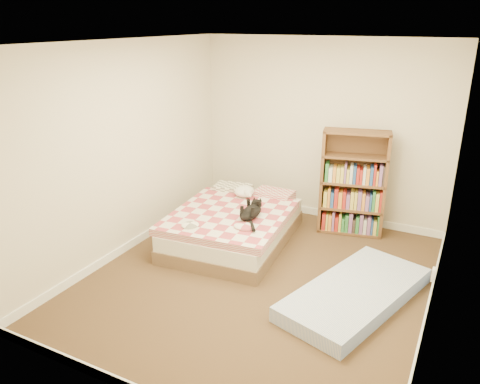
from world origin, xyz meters
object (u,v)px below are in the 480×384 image
at_px(bed, 235,224).
at_px(white_dog, 244,191).
at_px(bookshelf, 352,195).
at_px(black_cat, 252,211).
at_px(floor_mattress, 356,294).

height_order(bed, white_dog, white_dog).
xyz_separation_m(bookshelf, white_dog, (-1.33, -0.51, -0.00)).
xyz_separation_m(bed, black_cat, (0.31, -0.14, 0.29)).
distance_m(bookshelf, white_dog, 1.43).
relative_size(bookshelf, floor_mattress, 0.79).
relative_size(floor_mattress, white_dog, 5.44).
distance_m(floor_mattress, black_cat, 1.58).
relative_size(bed, bookshelf, 1.41).
height_order(bookshelf, black_cat, bookshelf).
bearing_deg(black_cat, bed, 146.37).
bearing_deg(floor_mattress, white_dog, 165.93).
height_order(bookshelf, floor_mattress, bookshelf).
relative_size(bed, white_dog, 6.07).
xyz_separation_m(bookshelf, black_cat, (-0.94, -1.10, -0.00)).
bearing_deg(white_dog, bed, -86.10).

